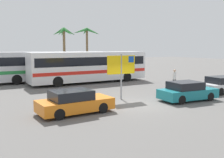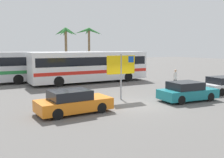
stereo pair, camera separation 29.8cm
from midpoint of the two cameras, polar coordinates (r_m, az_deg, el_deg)
name	(u,v)px [view 2 (the right image)]	position (r m, az deg, el deg)	size (l,w,h in m)	color
ground	(137,104)	(16.76, 5.99, -5.62)	(120.00, 120.00, 0.00)	#605E5B
bus_front_coach	(91,66)	(26.59, -4.41, 3.01)	(12.35, 2.58, 3.17)	white
bus_rear_coach	(53,64)	(28.77, -12.79, 3.17)	(12.35, 2.58, 3.17)	silver
ferry_sign	(122,67)	(18.06, 2.62, 2.79)	(2.20, 0.16, 3.20)	gray
car_orange	(73,102)	(14.54, -8.13, -5.07)	(4.22, 2.04, 1.32)	orange
car_white	(224,85)	(22.60, 24.04, -1.25)	(4.18, 2.15, 1.32)	silver
car_teal	(187,92)	(18.46, 16.79, -2.69)	(4.16, 2.15, 1.32)	#19757F
pedestrian_near_sign	(175,77)	(23.25, 14.25, 0.35)	(0.32, 0.32, 1.74)	#2D2D33
palm_tree_seaside	(89,36)	(38.67, -4.96, 9.51)	(4.14, 4.15, 6.52)	brown
palm_tree_inland	(66,38)	(33.39, -9.99, 9.01)	(2.97, 3.25, 6.13)	brown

